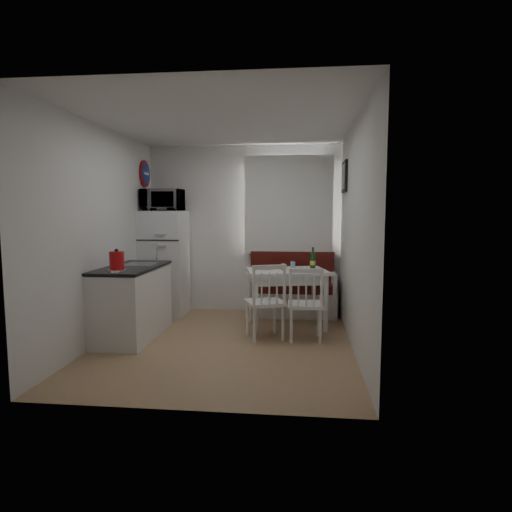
# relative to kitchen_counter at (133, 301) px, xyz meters

# --- Properties ---
(floor) EXTENTS (3.00, 3.50, 0.02)m
(floor) POSITION_rel_kitchen_counter_xyz_m (1.20, -0.16, -0.46)
(floor) COLOR tan
(floor) RESTS_ON ground
(ceiling) EXTENTS (3.00, 3.50, 0.02)m
(ceiling) POSITION_rel_kitchen_counter_xyz_m (1.20, -0.16, 2.14)
(ceiling) COLOR white
(ceiling) RESTS_ON wall_back
(wall_back) EXTENTS (3.00, 0.02, 2.60)m
(wall_back) POSITION_rel_kitchen_counter_xyz_m (1.20, 1.59, 0.84)
(wall_back) COLOR white
(wall_back) RESTS_ON floor
(wall_front) EXTENTS (3.00, 0.02, 2.60)m
(wall_front) POSITION_rel_kitchen_counter_xyz_m (1.20, -1.91, 0.84)
(wall_front) COLOR white
(wall_front) RESTS_ON floor
(wall_left) EXTENTS (0.02, 3.50, 2.60)m
(wall_left) POSITION_rel_kitchen_counter_xyz_m (-0.30, -0.16, 0.84)
(wall_left) COLOR white
(wall_left) RESTS_ON floor
(wall_right) EXTENTS (0.02, 3.50, 2.60)m
(wall_right) POSITION_rel_kitchen_counter_xyz_m (2.70, -0.16, 0.84)
(wall_right) COLOR white
(wall_right) RESTS_ON floor
(window) EXTENTS (1.22, 0.06, 1.47)m
(window) POSITION_rel_kitchen_counter_xyz_m (1.90, 1.56, 1.17)
(window) COLOR white
(window) RESTS_ON wall_back
(curtain) EXTENTS (1.35, 0.02, 1.50)m
(curtain) POSITION_rel_kitchen_counter_xyz_m (1.90, 1.49, 1.22)
(curtain) COLOR white
(curtain) RESTS_ON wall_back
(kitchen_counter) EXTENTS (0.62, 1.32, 1.16)m
(kitchen_counter) POSITION_rel_kitchen_counter_xyz_m (0.00, 0.00, 0.00)
(kitchen_counter) COLOR white
(kitchen_counter) RESTS_ON floor
(wall_sign) EXTENTS (0.03, 0.40, 0.40)m
(wall_sign) POSITION_rel_kitchen_counter_xyz_m (-0.27, 1.29, 1.69)
(wall_sign) COLOR navy
(wall_sign) RESTS_ON wall_left
(picture_frame) EXTENTS (0.04, 0.52, 0.42)m
(picture_frame) POSITION_rel_kitchen_counter_xyz_m (2.67, 0.94, 1.59)
(picture_frame) COLOR black
(picture_frame) RESTS_ON wall_right
(bench) EXTENTS (1.34, 0.52, 0.96)m
(bench) POSITION_rel_kitchen_counter_xyz_m (1.96, 1.36, -0.14)
(bench) COLOR white
(bench) RESTS_ON floor
(dining_table) EXTENTS (1.19, 0.96, 0.79)m
(dining_table) POSITION_rel_kitchen_counter_xyz_m (1.91, 0.68, 0.25)
(dining_table) COLOR white
(dining_table) RESTS_ON floor
(chair_left) EXTENTS (0.56, 0.56, 0.51)m
(chair_left) POSITION_rel_kitchen_counter_xyz_m (1.66, 0.01, 0.13)
(chair_left) COLOR white
(chair_left) RESTS_ON floor
(chair_right) EXTENTS (0.44, 0.42, 0.49)m
(chair_right) POSITION_rel_kitchen_counter_xyz_m (2.16, 0.01, 0.11)
(chair_right) COLOR white
(chair_right) RESTS_ON floor
(fridge) EXTENTS (0.63, 0.63, 1.59)m
(fridge) POSITION_rel_kitchen_counter_xyz_m (0.02, 1.24, 0.34)
(fridge) COLOR white
(fridge) RESTS_ON floor
(microwave) EXTENTS (0.59, 0.40, 0.32)m
(microwave) POSITION_rel_kitchen_counter_xyz_m (0.02, 1.19, 1.29)
(microwave) COLOR white
(microwave) RESTS_ON fridge
(kettle) EXTENTS (0.19, 0.19, 0.26)m
(kettle) POSITION_rel_kitchen_counter_xyz_m (0.05, -0.54, 0.57)
(kettle) COLOR red
(kettle) RESTS_ON kitchen_counter
(wine_bottle) EXTENTS (0.08, 0.08, 0.30)m
(wine_bottle) POSITION_rel_kitchen_counter_xyz_m (2.26, 0.78, 0.49)
(wine_bottle) COLOR #16451B
(wine_bottle) RESTS_ON dining_table
(drinking_glass_orange) EXTENTS (0.06, 0.06, 0.09)m
(drinking_glass_orange) POSITION_rel_kitchen_counter_xyz_m (1.86, 0.63, 0.38)
(drinking_glass_orange) COLOR orange
(drinking_glass_orange) RESTS_ON dining_table
(drinking_glass_blue) EXTENTS (0.06, 0.06, 0.11)m
(drinking_glass_blue) POSITION_rel_kitchen_counter_xyz_m (1.99, 0.73, 0.39)
(drinking_glass_blue) COLOR #88C6E8
(drinking_glass_blue) RESTS_ON dining_table
(plate) EXTENTS (0.25, 0.25, 0.02)m
(plate) POSITION_rel_kitchen_counter_xyz_m (1.61, 0.70, 0.34)
(plate) COLOR white
(plate) RESTS_ON dining_table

